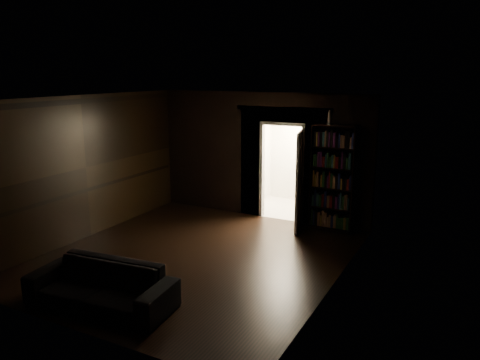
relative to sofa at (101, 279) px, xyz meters
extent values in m
plane|color=black|center=(0.21, 2.10, -0.40)|extent=(5.50, 5.50, 0.00)
cube|color=black|center=(-1.02, 4.90, 1.00)|extent=(2.55, 0.10, 2.80)
cube|color=black|center=(1.93, 4.90, 1.00)|extent=(1.55, 0.10, 2.80)
cube|color=black|center=(0.71, 4.90, 2.05)|extent=(0.90, 0.10, 0.70)
cube|color=black|center=(-2.29, 2.10, 1.00)|extent=(0.02, 5.50, 2.80)
cube|color=black|center=(2.71, 2.10, 1.00)|extent=(0.02, 5.50, 2.80)
cube|color=black|center=(0.21, -0.65, 1.00)|extent=(5.00, 0.02, 2.80)
cube|color=beige|center=(0.21, 2.10, 2.40)|extent=(5.00, 5.50, 0.02)
cube|color=silver|center=(0.71, 4.84, 0.65)|extent=(1.04, 0.06, 2.17)
cube|color=beige|center=(0.71, 5.75, -0.45)|extent=(2.20, 1.80, 0.10)
cube|color=silver|center=(0.71, 6.60, 0.80)|extent=(2.20, 0.10, 2.40)
cube|color=silver|center=(-0.34, 5.75, 0.80)|extent=(0.10, 1.60, 2.40)
cube|color=silver|center=(1.76, 5.75, 0.80)|extent=(0.10, 1.60, 2.40)
cube|color=silver|center=(0.71, 5.75, 2.05)|extent=(2.20, 1.80, 0.10)
cube|color=#DA757D|center=(0.71, 6.54, 1.82)|extent=(2.00, 0.04, 0.26)
imported|color=black|center=(0.00, 0.00, 0.00)|extent=(2.18, 1.11, 0.81)
cube|color=black|center=(1.91, 4.69, 0.70)|extent=(0.96, 0.59, 2.20)
cube|color=white|center=(1.08, 6.13, 0.42)|extent=(0.76, 0.70, 1.65)
cube|color=silver|center=(1.28, 4.42, 0.62)|extent=(0.24, 0.84, 2.05)
cube|color=white|center=(1.80, 4.62, 1.94)|extent=(0.12, 0.12, 0.29)
cube|color=black|center=(1.08, 6.16, 1.39)|extent=(0.68, 0.32, 0.28)
camera|label=1|loc=(4.51, -4.46, 2.83)|focal=35.00mm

